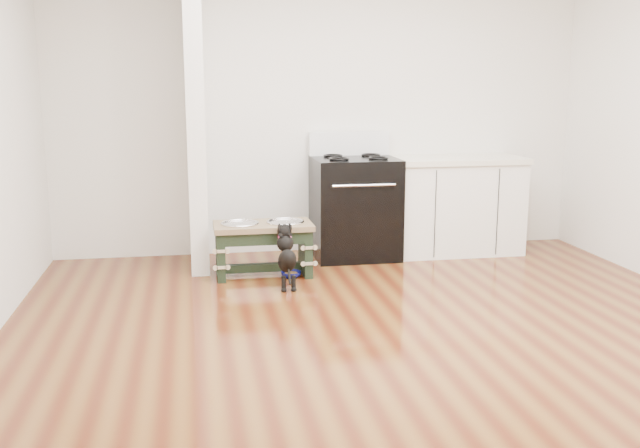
{
  "coord_description": "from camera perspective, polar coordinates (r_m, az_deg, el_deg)",
  "views": [
    {
      "loc": [
        -1.21,
        -4.16,
        1.61
      ],
      "look_at": [
        -0.25,
        1.2,
        0.52
      ],
      "focal_mm": 40.0,
      "sensor_mm": 36.0,
      "label": 1
    }
  ],
  "objects": [
    {
      "name": "partition_wall",
      "position": [
        6.26,
        -9.96,
        8.83
      ],
      "size": [
        0.15,
        0.8,
        2.7
      ],
      "primitive_type": "cube",
      "color": "silver",
      "rests_on": "ground"
    },
    {
      "name": "ground",
      "position": [
        4.62,
        5.75,
        -9.08
      ],
      "size": [
        5.0,
        5.0,
        0.0
      ],
      "primitive_type": "plane",
      "color": "#4E1E0E",
      "rests_on": "ground"
    },
    {
      "name": "room_shell",
      "position": [
        4.33,
        6.19,
        11.44
      ],
      "size": [
        5.0,
        5.0,
        5.0
      ],
      "color": "silver",
      "rests_on": "ground"
    },
    {
      "name": "cabinet_run",
      "position": [
        6.89,
        10.74,
        1.5
      ],
      "size": [
        1.24,
        0.64,
        0.91
      ],
      "color": "white",
      "rests_on": "ground"
    },
    {
      "name": "dog_feeder",
      "position": [
        5.97,
        -4.57,
        -1.16
      ],
      "size": [
        0.82,
        0.44,
        0.46
      ],
      "color": "black",
      "rests_on": "ground"
    },
    {
      "name": "oven_range",
      "position": [
        6.58,
        2.8,
        1.46
      ],
      "size": [
        0.76,
        0.69,
        1.14
      ],
      "color": "black",
      "rests_on": "ground"
    },
    {
      "name": "puppy",
      "position": [
        5.63,
        -2.71,
        -2.38
      ],
      "size": [
        0.14,
        0.42,
        0.5
      ],
      "color": "black",
      "rests_on": "ground"
    },
    {
      "name": "floor_bowl",
      "position": [
        5.95,
        -2.33,
        -4.05
      ],
      "size": [
        0.21,
        0.21,
        0.05
      ],
      "rotation": [
        0.0,
        0.0,
        -0.35
      ],
      "color": "#0C1059",
      "rests_on": "ground"
    }
  ]
}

